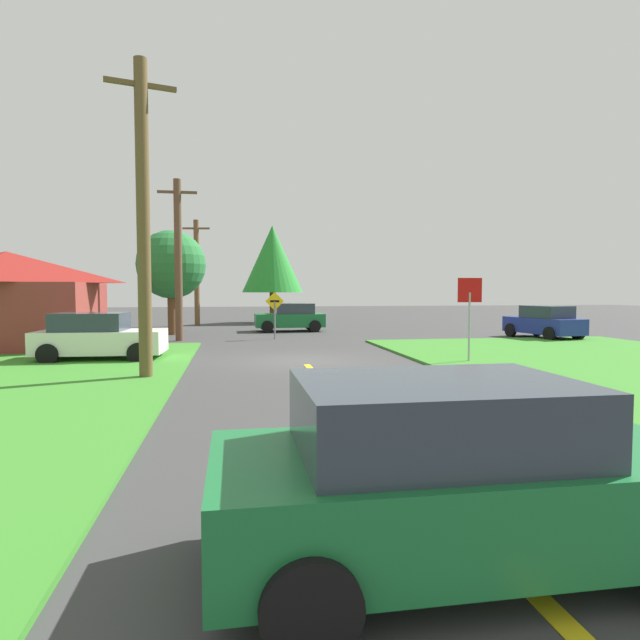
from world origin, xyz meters
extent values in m
plane|color=#3B3B3B|center=(0.00, 0.00, 0.00)|extent=(120.00, 120.00, 0.00)
cube|color=yellow|center=(0.00, -8.00, 0.01)|extent=(0.20, 14.00, 0.01)
cylinder|color=#9EA0A8|center=(5.27, -1.48, 1.15)|extent=(0.07, 0.07, 2.30)
cube|color=red|center=(5.27, -1.48, 2.38)|extent=(0.79, 0.12, 0.79)
cube|color=white|center=(-6.70, 1.14, 0.64)|extent=(4.16, 2.06, 0.76)
cube|color=#2D3842|center=(-7.03, 1.15, 1.32)|extent=(2.32, 1.75, 0.60)
cylinder|color=black|center=(-5.27, 1.99, 0.34)|extent=(0.69, 0.25, 0.68)
cylinder|color=black|center=(-5.35, 0.16, 0.34)|extent=(0.69, 0.25, 0.68)
cylinder|color=black|center=(-8.04, 2.12, 0.34)|extent=(0.69, 0.25, 0.68)
cylinder|color=black|center=(-8.13, 0.28, 0.34)|extent=(0.69, 0.25, 0.68)
cube|color=navy|center=(12.85, 6.28, 0.64)|extent=(2.46, 4.16, 0.76)
cube|color=#2D3842|center=(12.89, 6.08, 1.32)|extent=(1.92, 2.40, 0.60)
cylinder|color=black|center=(11.76, 7.42, 0.34)|extent=(0.34, 0.71, 0.68)
cylinder|color=black|center=(13.44, 7.75, 0.34)|extent=(0.34, 0.71, 0.68)
cylinder|color=black|center=(12.26, 4.82, 0.34)|extent=(0.34, 0.71, 0.68)
cylinder|color=black|center=(13.94, 5.14, 0.34)|extent=(0.34, 0.71, 0.68)
cube|color=#196B33|center=(-0.40, -13.30, 0.64)|extent=(4.22, 1.89, 0.76)
cube|color=#2D3842|center=(-0.61, -13.30, 1.32)|extent=(2.33, 1.66, 0.60)
cylinder|color=black|center=(1.03, -12.38, 0.34)|extent=(0.68, 0.22, 0.68)
cylinder|color=black|center=(-1.84, -12.39, 0.34)|extent=(0.68, 0.22, 0.68)
cylinder|color=black|center=(-1.83, -14.23, 0.34)|extent=(0.68, 0.22, 0.68)
cube|color=#196B33|center=(0.92, 12.85, 0.64)|extent=(3.99, 1.99, 0.76)
cube|color=#2D3842|center=(1.21, 12.85, 1.32)|extent=(2.20, 1.73, 0.60)
cylinder|color=black|center=(-0.41, 11.88, 0.34)|extent=(0.68, 0.23, 0.68)
cylinder|color=black|center=(-0.44, 13.77, 0.34)|extent=(0.68, 0.23, 0.68)
cylinder|color=black|center=(2.28, 11.92, 0.34)|extent=(0.68, 0.23, 0.68)
cylinder|color=black|center=(2.25, 13.81, 0.34)|extent=(0.68, 0.23, 0.68)
cylinder|color=brown|center=(-4.61, -3.00, 4.18)|extent=(0.35, 0.35, 8.35)
cube|color=brown|center=(-4.61, -3.00, 7.69)|extent=(1.77, 0.58, 0.12)
cylinder|color=brown|center=(-4.81, 7.88, 3.76)|extent=(0.35, 0.35, 7.52)
cube|color=brown|center=(-4.81, 7.88, 6.92)|extent=(1.80, 0.12, 0.12)
cylinder|color=brown|center=(-4.69, 18.77, 3.54)|extent=(0.35, 0.35, 7.08)
cube|color=brown|center=(-4.69, 18.77, 6.51)|extent=(1.80, 0.36, 0.12)
cylinder|color=slate|center=(-0.30, 8.06, 0.92)|extent=(0.08, 0.08, 1.84)
cube|color=yellow|center=(-0.30, 8.06, 1.84)|extent=(0.90, 0.11, 0.91)
cube|color=black|center=(-0.30, 8.06, 1.84)|extent=(0.45, 0.08, 0.10)
cylinder|color=brown|center=(0.56, 20.95, 1.12)|extent=(0.44, 0.44, 2.23)
cone|color=#258A2C|center=(0.56, 20.95, 4.66)|extent=(4.42, 4.42, 4.86)
cylinder|color=brown|center=(-5.53, 11.47, 1.15)|extent=(0.45, 0.45, 2.30)
sphere|color=#236F32|center=(-5.53, 11.47, 3.75)|extent=(3.62, 3.62, 3.62)
cube|color=maroon|center=(-11.34, 5.58, 1.34)|extent=(6.67, 5.47, 2.68)
pyramid|color=maroon|center=(-11.34, 5.58, 3.32)|extent=(6.67, 5.47, 1.26)
camera|label=1|loc=(-2.30, -17.45, 2.37)|focal=29.46mm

